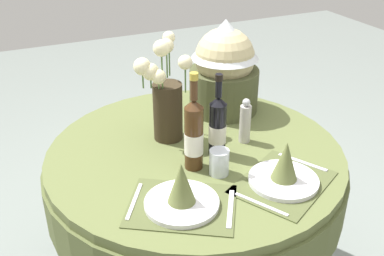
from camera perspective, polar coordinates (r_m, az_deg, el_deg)
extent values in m
cylinder|color=#5B6638|center=(1.78, 0.38, -3.23)|extent=(1.14, 1.14, 0.04)
cylinder|color=#545D33|center=(1.84, 0.37, -6.19)|extent=(1.17, 1.17, 0.18)
cylinder|color=black|center=(2.00, 0.35, -12.30)|extent=(0.12, 0.12, 0.70)
cube|color=#4E562F|center=(1.48, -1.29, -9.63)|extent=(0.43, 0.40, 0.00)
cylinder|color=white|center=(1.47, -1.29, -9.32)|extent=(0.24, 0.24, 0.02)
cone|color=#606B38|center=(1.43, -1.32, -6.84)|extent=(0.09, 0.09, 0.14)
cube|color=silver|center=(1.50, -7.21, -8.99)|extent=(0.11, 0.17, 0.00)
cube|color=silver|center=(1.47, 4.80, -9.96)|extent=(0.11, 0.17, 0.00)
cube|color=#4E562F|center=(1.61, 11.28, -6.68)|extent=(0.42, 0.39, 0.00)
cylinder|color=white|center=(1.61, 11.31, -6.38)|extent=(0.24, 0.24, 0.02)
cone|color=#606B38|center=(1.56, 11.58, -4.03)|extent=(0.09, 0.09, 0.14)
cube|color=silver|center=(1.50, 8.60, -9.36)|extent=(0.10, 0.17, 0.00)
cube|color=silver|center=(1.73, 13.59, -4.15)|extent=(0.11, 0.17, 0.00)
cylinder|color=#332819|center=(1.80, -3.03, 2.06)|extent=(0.12, 0.12, 0.23)
sphere|color=beige|center=(1.77, -3.21, 10.21)|extent=(0.06, 0.06, 0.06)
cylinder|color=#4C7038|center=(1.79, -3.14, 7.94)|extent=(0.01, 0.01, 0.11)
sphere|color=beige|center=(1.78, -2.91, 11.20)|extent=(0.05, 0.05, 0.05)
cylinder|color=#4C7038|center=(1.81, -2.85, 8.63)|extent=(0.01, 0.01, 0.14)
sphere|color=beige|center=(1.69, -4.19, 6.39)|extent=(0.06, 0.06, 0.06)
cylinder|color=#4C7038|center=(1.71, -4.15, 5.35)|extent=(0.01, 0.01, 0.03)
sphere|color=beige|center=(1.69, -6.22, 7.63)|extent=(0.07, 0.07, 0.07)
cylinder|color=#4C7038|center=(1.71, -6.13, 5.94)|extent=(0.01, 0.01, 0.06)
sphere|color=beige|center=(1.70, -5.20, 7.00)|extent=(0.06, 0.06, 0.06)
cylinder|color=#4C7038|center=(1.71, -5.14, 5.64)|extent=(0.01, 0.01, 0.04)
sphere|color=beige|center=(1.64, -0.85, 8.18)|extent=(0.05, 0.05, 0.05)
cylinder|color=#4C7038|center=(1.66, -0.83, 6.04)|extent=(0.01, 0.01, 0.10)
sphere|color=beige|center=(1.66, -3.84, 9.89)|extent=(0.06, 0.06, 0.06)
cylinder|color=#4C7038|center=(1.69, -3.75, 7.06)|extent=(0.01, 0.01, 0.14)
cylinder|color=#422814|center=(1.60, 0.23, -1.29)|extent=(0.07, 0.07, 0.24)
cylinder|color=silver|center=(1.61, 0.23, -1.88)|extent=(0.07, 0.07, 0.08)
cone|color=#422814|center=(1.54, 0.24, 3.03)|extent=(0.07, 0.07, 0.03)
cylinder|color=#422814|center=(1.52, 0.24, 5.19)|extent=(0.03, 0.03, 0.10)
cylinder|color=#B29933|center=(1.50, 0.25, 6.46)|extent=(0.03, 0.03, 0.02)
cylinder|color=black|center=(1.70, 3.19, -0.19)|extent=(0.06, 0.06, 0.21)
cylinder|color=silver|center=(1.70, 3.18, -0.68)|extent=(0.07, 0.07, 0.07)
cone|color=black|center=(1.64, 3.30, 3.44)|extent=(0.06, 0.06, 0.03)
cylinder|color=black|center=(1.62, 3.36, 5.29)|extent=(0.02, 0.02, 0.09)
cylinder|color=black|center=(1.61, 3.39, 6.31)|extent=(0.03, 0.03, 0.02)
cylinder|color=silver|center=(1.61, 3.40, -4.27)|extent=(0.07, 0.07, 0.09)
cylinder|color=#B7B2AD|center=(1.80, 6.62, 0.51)|extent=(0.04, 0.04, 0.15)
sphere|color=#B7B7BC|center=(1.76, 6.79, 3.18)|extent=(0.03, 0.03, 0.03)
cylinder|color=#474C2D|center=(2.05, 3.96, 4.78)|extent=(0.31, 0.31, 0.19)
sphere|color=#C6B784|center=(1.99, 4.10, 8.73)|extent=(0.26, 0.26, 0.26)
cone|color=silver|center=(1.97, 4.19, 11.03)|extent=(0.29, 0.29, 0.17)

